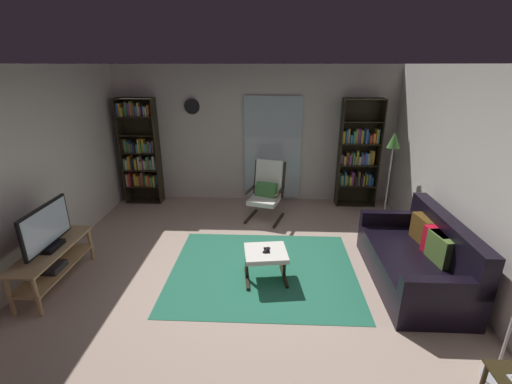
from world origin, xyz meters
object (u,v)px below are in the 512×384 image
at_px(television, 47,229).
at_px(tv_stand, 53,261).
at_px(bookshelf_near_sofa, 358,155).
at_px(cell_phone, 267,250).
at_px(leather_sofa, 418,260).
at_px(tv_remote, 266,250).
at_px(floor_lamp_by_shelf, 393,150).
at_px(bookshelf_near_tv, 140,152).
at_px(ottoman, 266,256).
at_px(wall_clock, 192,106).
at_px(lounge_armchair, 267,189).

bearing_deg(television, tv_stand, -104.65).
distance_m(bookshelf_near_sofa, cell_phone, 3.16).
relative_size(tv_stand, leather_sofa, 0.70).
bearing_deg(tv_remote, bookshelf_near_sofa, 80.58).
bearing_deg(floor_lamp_by_shelf, leather_sofa, -94.04).
height_order(television, bookshelf_near_tv, bookshelf_near_tv).
bearing_deg(bookshelf_near_tv, tv_stand, -92.56).
bearing_deg(bookshelf_near_sofa, bookshelf_near_tv, -179.48).
bearing_deg(bookshelf_near_tv, leather_sofa, -30.53).
xyz_separation_m(bookshelf_near_sofa, ottoman, (-1.68, -2.63, -0.65)).
height_order(leather_sofa, ottoman, leather_sofa).
bearing_deg(ottoman, television, -174.98).
relative_size(bookshelf_near_tv, cell_phone, 14.45).
height_order(tv_stand, bookshelf_near_sofa, bookshelf_near_sofa).
bearing_deg(leather_sofa, bookshelf_near_tv, 149.47).
bearing_deg(wall_clock, tv_remote, -62.29).
height_order(ottoman, wall_clock, wall_clock).
height_order(cell_phone, wall_clock, wall_clock).
bearing_deg(tv_remote, lounge_armchair, 113.97).
relative_size(tv_stand, lounge_armchair, 1.24).
height_order(television, bookshelf_near_sofa, bookshelf_near_sofa).
bearing_deg(television, bookshelf_near_sofa, 33.79).
relative_size(leather_sofa, ottoman, 3.12).
relative_size(tv_stand, television, 1.46).
bearing_deg(tv_stand, tv_remote, 5.33).
xyz_separation_m(bookshelf_near_sofa, floor_lamp_by_shelf, (0.33, -0.84, 0.32)).
bearing_deg(ottoman, floor_lamp_by_shelf, 41.67).
xyz_separation_m(bookshelf_near_tv, tv_remote, (2.48, -2.59, -0.60)).
distance_m(tv_stand, television, 0.43).
relative_size(bookshelf_near_tv, tv_remote, 14.05).
relative_size(cell_phone, floor_lamp_by_shelf, 0.09).
distance_m(leather_sofa, floor_lamp_by_shelf, 2.03).
relative_size(leather_sofa, lounge_armchair, 1.77).
relative_size(bookshelf_near_tv, bookshelf_near_sofa, 1.00).
relative_size(television, cell_phone, 6.20).
xyz_separation_m(bookshelf_near_tv, cell_phone, (2.48, -2.59, -0.60)).
relative_size(tv_stand, cell_phone, 9.07).
bearing_deg(cell_phone, tv_stand, 178.07).
relative_size(television, lounge_armchair, 0.85).
relative_size(ottoman, wall_clock, 2.00).
bearing_deg(wall_clock, ottoman, -62.47).
distance_m(bookshelf_near_tv, tv_remote, 3.63).
xyz_separation_m(leather_sofa, cell_phone, (-1.88, -0.02, 0.09)).
height_order(bookshelf_near_tv, wall_clock, bookshelf_near_tv).
distance_m(cell_phone, wall_clock, 3.46).
distance_m(bookshelf_near_sofa, tv_remote, 3.17).
distance_m(tv_remote, floor_lamp_by_shelf, 2.83).
bearing_deg(wall_clock, leather_sofa, -39.59).
relative_size(tv_stand, wall_clock, 4.38).
xyz_separation_m(tv_stand, bookshelf_near_tv, (0.13, 2.83, 0.68)).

